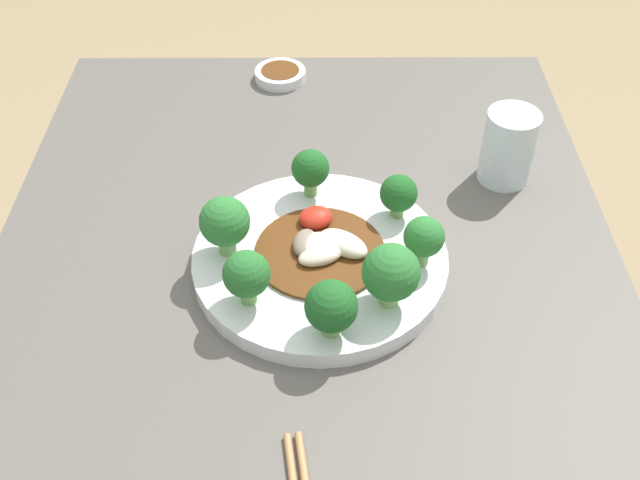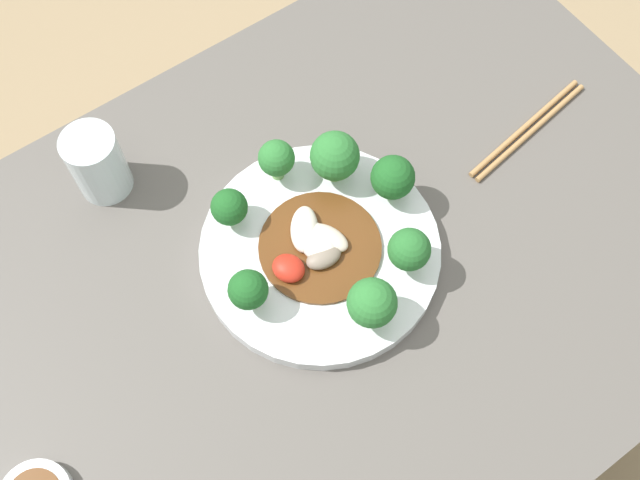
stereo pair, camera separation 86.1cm
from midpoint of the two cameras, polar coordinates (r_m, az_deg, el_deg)
name	(u,v)px [view 2 (the right image)]	position (r m, az deg, el deg)	size (l,w,h in m)	color
ground_plane	(333,402)	(1.42, -9.28, -24.73)	(8.00, 8.00, 0.00)	#9E8460
table	(337,348)	(1.07, -12.36, -24.31)	(0.94, 0.70, 0.72)	#5B5651
plate	(320,251)	(0.72, -20.87, -22.92)	(0.28, 0.28, 0.02)	silver
broccoli_southwest	(335,156)	(0.67, -19.60, -14.68)	(0.06, 0.06, 0.07)	#89B76B
broccoli_northwest	(409,250)	(0.65, -13.76, -25.42)	(0.05, 0.05, 0.06)	#70A356
broccoli_west	(393,178)	(0.66, -14.13, -17.37)	(0.05, 0.05, 0.06)	#70A356
broccoli_north	(372,303)	(0.66, -18.73, -30.48)	(0.05, 0.05, 0.07)	#70A356
broccoli_southeast	(229,207)	(0.72, -29.51, -18.56)	(0.04, 0.04, 0.05)	#70A356
broccoli_south	(276,159)	(0.70, -24.83, -14.26)	(0.04, 0.04, 0.06)	#70A356
broccoli_east	(248,290)	(0.71, -29.65, -26.91)	(0.04, 0.04, 0.06)	#70A356
stirfry_center	(315,246)	(0.70, -21.85, -22.81)	(0.14, 0.14, 0.02)	#5B3314
drinking_glass	(97,163)	(0.82, -38.30, -12.52)	(0.06, 0.06, 0.09)	silver
chopsticks	(528,130)	(0.71, 2.22, -10.39)	(0.20, 0.05, 0.01)	#AD7F4C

